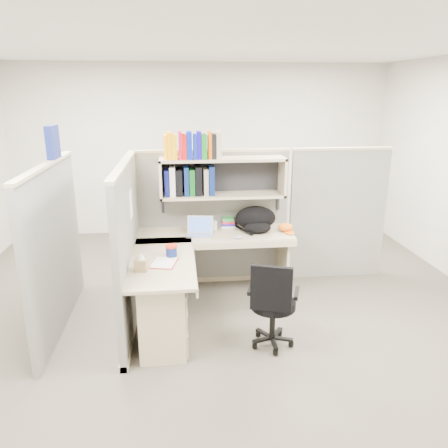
{
  "coord_description": "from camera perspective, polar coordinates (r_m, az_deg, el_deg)",
  "views": [
    {
      "loc": [
        -0.4,
        -4.1,
        2.26
      ],
      "look_at": [
        0.07,
        0.25,
        0.93
      ],
      "focal_mm": 35.0,
      "sensor_mm": 36.0,
      "label": 1
    }
  ],
  "objects": [
    {
      "name": "snack_canister",
      "position": [
        4.25,
        -6.89,
        -3.46
      ],
      "size": [
        0.11,
        0.11,
        0.11
      ],
      "color": "navy",
      "rests_on": "desk"
    },
    {
      "name": "desk",
      "position": [
        4.22,
        -5.73,
        -8.71
      ],
      "size": [
        1.74,
        1.75,
        0.73
      ],
      "color": "tan",
      "rests_on": "ground"
    },
    {
      "name": "ground",
      "position": [
        4.7,
        -0.52,
        -11.86
      ],
      "size": [
        6.0,
        6.0,
        0.0
      ],
      "primitive_type": "plane",
      "color": "#37332A",
      "rests_on": "ground"
    },
    {
      "name": "backpack",
      "position": [
        4.97,
        4.26,
        0.6
      ],
      "size": [
        0.49,
        0.39,
        0.28
      ],
      "primitive_type": null,
      "rotation": [
        0.0,
        0.0,
        0.07
      ],
      "color": "black",
      "rests_on": "desk"
    },
    {
      "name": "loose_paper",
      "position": [
        4.13,
        -7.86,
        -4.99
      ],
      "size": [
        0.26,
        0.31,
        0.0
      ],
      "primitive_type": null,
      "rotation": [
        0.0,
        0.0,
        -0.22
      ],
      "color": "white",
      "rests_on": "desk"
    },
    {
      "name": "task_chair",
      "position": [
        4.05,
        6.31,
        -12.04
      ],
      "size": [
        0.5,
        0.46,
        0.86
      ],
      "color": "black",
      "rests_on": "ground"
    },
    {
      "name": "paper_cup",
      "position": [
        5.03,
        -1.31,
        -0.21
      ],
      "size": [
        0.09,
        0.09,
        0.1
      ],
      "primitive_type": "cylinder",
      "rotation": [
        0.0,
        0.0,
        0.27
      ],
      "color": "silver",
      "rests_on": "desk"
    },
    {
      "name": "laptop",
      "position": [
        4.82,
        -3.21,
        -0.35
      ],
      "size": [
        0.32,
        0.32,
        0.21
      ],
      "primitive_type": null,
      "rotation": [
        0.0,
        0.0,
        -0.13
      ],
      "color": "#B8B8BD",
      "rests_on": "desk"
    },
    {
      "name": "orange_cap",
      "position": [
        5.03,
        8.02,
        -0.41
      ],
      "size": [
        0.22,
        0.24,
        0.09
      ],
      "primitive_type": null,
      "rotation": [
        0.0,
        0.0,
        0.31
      ],
      "color": "#D26112",
      "rests_on": "desk"
    },
    {
      "name": "mouse",
      "position": [
        4.73,
        1.87,
        -1.74
      ],
      "size": [
        0.1,
        0.07,
        0.03
      ],
      "primitive_type": "ellipsoid",
      "rotation": [
        0.0,
        0.0,
        -0.09
      ],
      "color": "#7C8BB0",
      "rests_on": "desk"
    },
    {
      "name": "book_stack",
      "position": [
        5.17,
        0.52,
        0.33
      ],
      "size": [
        0.18,
        0.23,
        0.11
      ],
      "primitive_type": null,
      "rotation": [
        0.0,
        0.0,
        -0.06
      ],
      "color": "gray",
      "rests_on": "desk"
    },
    {
      "name": "cubicle",
      "position": [
        4.75,
        -5.5,
        0.28
      ],
      "size": [
        3.79,
        1.84,
        1.95
      ],
      "color": "slate",
      "rests_on": "ground"
    },
    {
      "name": "room_shell",
      "position": [
        4.17,
        -0.58,
        8.07
      ],
      "size": [
        6.0,
        6.0,
        6.0
      ],
      "color": "beige",
      "rests_on": "ground"
    },
    {
      "name": "tissue_box",
      "position": [
        3.95,
        -10.74,
        -4.83
      ],
      "size": [
        0.13,
        0.13,
        0.17
      ],
      "primitive_type": null,
      "rotation": [
        0.0,
        0.0,
        -0.21
      ],
      "color": "#998157",
      "rests_on": "desk"
    }
  ]
}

